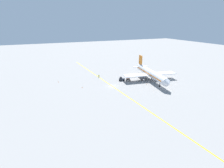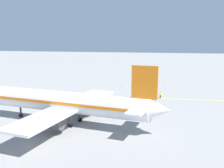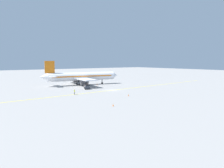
{
  "view_description": "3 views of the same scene",
  "coord_description": "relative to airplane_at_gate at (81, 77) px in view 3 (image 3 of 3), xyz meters",
  "views": [
    {
      "loc": [
        31.13,
        70.6,
        28.48
      ],
      "look_at": [
        1.94,
        3.94,
        2.73
      ],
      "focal_mm": 28.0,
      "sensor_mm": 36.0,
      "label": 1
    },
    {
      "loc": [
        -62.63,
        -17.55,
        14.67
      ],
      "look_at": [
        -0.88,
        -4.03,
        3.47
      ],
      "focal_mm": 42.0,
      "sensor_mm": 36.0,
      "label": 2
    },
    {
      "loc": [
        62.98,
        -46.95,
        10.71
      ],
      "look_at": [
        0.17,
        -0.22,
        2.29
      ],
      "focal_mm": 35.0,
      "sensor_mm": 36.0,
      "label": 3
    }
  ],
  "objects": [
    {
      "name": "baggage_tug_dark",
      "position": [
        13.93,
        -5.28,
        -2.81
      ],
      "size": [
        3.35,
        2.65,
        2.11
      ],
      "color": "#333842",
      "rests_on": "ground"
    },
    {
      "name": "ground_plane",
      "position": [
        21.78,
        0.7,
        -3.71
      ],
      "size": [
        400.0,
        400.0,
        0.0
      ],
      "primitive_type": "plane",
      "color": "gray"
    },
    {
      "name": "ground_crew_worker",
      "position": [
        22.9,
        -15.03,
        -2.8
      ],
      "size": [
        0.51,
        0.38,
        1.68
      ],
      "color": "#23232D",
      "rests_on": "ground"
    },
    {
      "name": "airplane_at_gate",
      "position": [
        0.0,
        0.0,
        0.0
      ],
      "size": [
        28.47,
        35.46,
        10.6
      ],
      "color": "white",
      "rests_on": "ground"
    },
    {
      "name": "traffic_cone_by_wingtip",
      "position": [
        35.31,
        -3.24,
        -3.43
      ],
      "size": [
        0.32,
        0.32,
        0.55
      ],
      "primitive_type": "cone",
      "color": "orange",
      "rests_on": "ground"
    },
    {
      "name": "apron_yellow_centreline",
      "position": [
        21.78,
        0.7,
        -3.71
      ],
      "size": [
        7.48,
        119.81,
        0.01
      ],
      "primitive_type": "cube",
      "rotation": [
        0.0,
        0.0,
        0.06
      ],
      "color": "yellow",
      "rests_on": "ground"
    },
    {
      "name": "traffic_cone_mid_apron",
      "position": [
        44.3,
        -15.82,
        -3.43
      ],
      "size": [
        0.32,
        0.32,
        0.55
      ],
      "primitive_type": "cone",
      "color": "orange",
      "rests_on": "ground"
    },
    {
      "name": "traffic_cone_near_nose",
      "position": [
        5.26,
        4.79,
        -3.43
      ],
      "size": [
        0.32,
        0.32,
        0.55
      ],
      "primitive_type": "cone",
      "color": "orange",
      "rests_on": "ground"
    },
    {
      "name": "baggage_cart_trailing",
      "position": [
        10.9,
        -3.98,
        -2.95
      ],
      "size": [
        2.94,
        2.31,
        1.24
      ],
      "color": "gray",
      "rests_on": "ground"
    }
  ]
}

